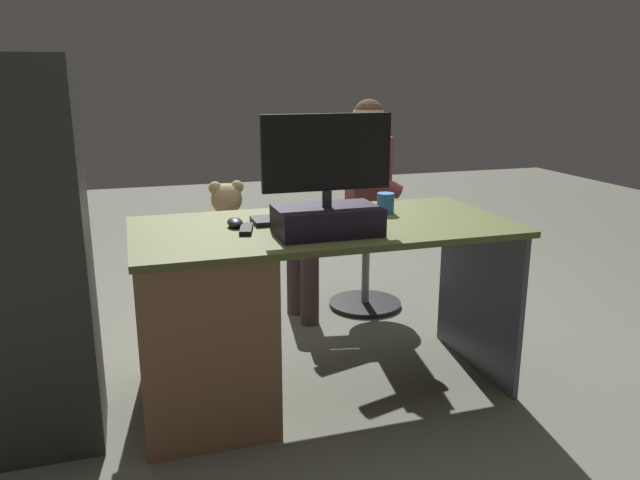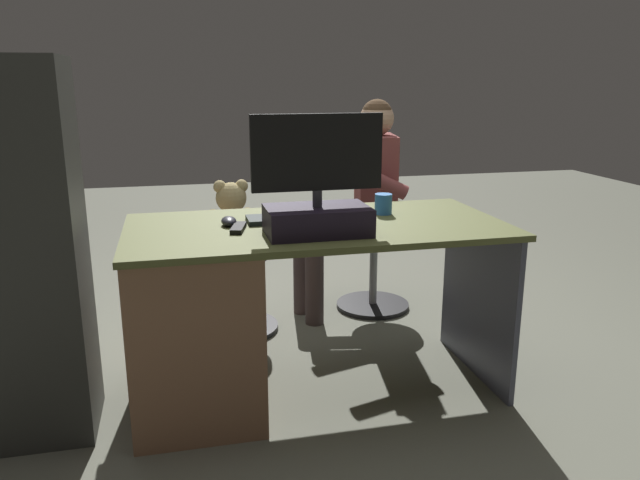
{
  "view_description": "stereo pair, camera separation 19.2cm",
  "coord_description": "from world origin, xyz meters",
  "px_view_note": "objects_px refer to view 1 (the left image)",
  "views": [
    {
      "loc": [
        0.73,
        2.67,
        1.3
      ],
      "look_at": [
        -0.09,
        0.03,
        0.56
      ],
      "focal_mm": 34.71,
      "sensor_mm": 36.0,
      "label": 1
    },
    {
      "loc": [
        0.54,
        2.72,
        1.3
      ],
      "look_at": [
        -0.09,
        0.03,
        0.56
      ],
      "focal_mm": 34.71,
      "sensor_mm": 36.0,
      "label": 2
    }
  ],
  "objects_px": {
    "monitor": "(327,201)",
    "keyboard": "(303,218)",
    "tv_remote": "(246,229)",
    "visitor_chair": "(366,261)",
    "teddy_bear": "(227,217)",
    "office_chair_teddy": "(230,283)",
    "cup": "(386,203)",
    "computer_mouse": "(235,223)",
    "desk": "(227,314)",
    "person": "(353,191)"
  },
  "relations": [
    {
      "from": "monitor",
      "to": "keyboard",
      "type": "relative_size",
      "value": 1.16
    },
    {
      "from": "tv_remote",
      "to": "visitor_chair",
      "type": "xyz_separation_m",
      "value": [
        -0.85,
        -0.89,
        -0.46
      ]
    },
    {
      "from": "teddy_bear",
      "to": "office_chair_teddy",
      "type": "bearing_deg",
      "value": 90.0
    },
    {
      "from": "cup",
      "to": "tv_remote",
      "type": "height_order",
      "value": "cup"
    },
    {
      "from": "tv_remote",
      "to": "office_chair_teddy",
      "type": "relative_size",
      "value": 0.33
    },
    {
      "from": "monitor",
      "to": "teddy_bear",
      "type": "xyz_separation_m",
      "value": [
        0.24,
        -0.88,
        -0.23
      ]
    },
    {
      "from": "computer_mouse",
      "to": "keyboard",
      "type": "bearing_deg",
      "value": -174.7
    },
    {
      "from": "tv_remote",
      "to": "office_chair_teddy",
      "type": "height_order",
      "value": "tv_remote"
    },
    {
      "from": "desk",
      "to": "office_chair_teddy",
      "type": "xyz_separation_m",
      "value": [
        -0.12,
        -0.72,
        -0.12
      ]
    },
    {
      "from": "desk",
      "to": "cup",
      "type": "distance_m",
      "value": 0.82
    },
    {
      "from": "desk",
      "to": "monitor",
      "type": "height_order",
      "value": "monitor"
    },
    {
      "from": "monitor",
      "to": "cup",
      "type": "relative_size",
      "value": 5.59
    },
    {
      "from": "tv_remote",
      "to": "visitor_chair",
      "type": "bearing_deg",
      "value": -119.06
    },
    {
      "from": "monitor",
      "to": "visitor_chair",
      "type": "xyz_separation_m",
      "value": [
        -0.57,
        -1.02,
        -0.58
      ]
    },
    {
      "from": "visitor_chair",
      "to": "person",
      "type": "relative_size",
      "value": 0.39
    },
    {
      "from": "desk",
      "to": "person",
      "type": "relative_size",
      "value": 1.27
    },
    {
      "from": "desk",
      "to": "monitor",
      "type": "xyz_separation_m",
      "value": [
        -0.36,
        0.15,
        0.46
      ]
    },
    {
      "from": "cup",
      "to": "office_chair_teddy",
      "type": "distance_m",
      "value": 0.98
    },
    {
      "from": "monitor",
      "to": "person",
      "type": "relative_size",
      "value": 0.41
    },
    {
      "from": "office_chair_teddy",
      "to": "desk",
      "type": "bearing_deg",
      "value": 80.23
    },
    {
      "from": "monitor",
      "to": "keyboard",
      "type": "height_order",
      "value": "monitor"
    },
    {
      "from": "cup",
      "to": "visitor_chair",
      "type": "bearing_deg",
      "value": -105.88
    },
    {
      "from": "monitor",
      "to": "visitor_chair",
      "type": "bearing_deg",
      "value": -119.06
    },
    {
      "from": "monitor",
      "to": "computer_mouse",
      "type": "height_order",
      "value": "monitor"
    },
    {
      "from": "tv_remote",
      "to": "teddy_bear",
      "type": "relative_size",
      "value": 0.44
    },
    {
      "from": "teddy_bear",
      "to": "visitor_chair",
      "type": "bearing_deg",
      "value": -170.52
    },
    {
      "from": "tv_remote",
      "to": "person",
      "type": "relative_size",
      "value": 0.13
    },
    {
      "from": "office_chair_teddy",
      "to": "monitor",
      "type": "bearing_deg",
      "value": 105.35
    },
    {
      "from": "person",
      "to": "keyboard",
      "type": "bearing_deg",
      "value": 56.92
    },
    {
      "from": "desk",
      "to": "visitor_chair",
      "type": "relative_size",
      "value": 3.28
    },
    {
      "from": "desk",
      "to": "keyboard",
      "type": "xyz_separation_m",
      "value": [
        -0.34,
        -0.08,
        0.35
      ]
    },
    {
      "from": "keyboard",
      "to": "desk",
      "type": "bearing_deg",
      "value": 13.26
    },
    {
      "from": "cup",
      "to": "computer_mouse",
      "type": "bearing_deg",
      "value": 5.32
    },
    {
      "from": "person",
      "to": "tv_remote",
      "type": "bearing_deg",
      "value": 49.21
    },
    {
      "from": "keyboard",
      "to": "cup",
      "type": "bearing_deg",
      "value": -174.66
    },
    {
      "from": "keyboard",
      "to": "visitor_chair",
      "type": "bearing_deg",
      "value": -126.99
    },
    {
      "from": "monitor",
      "to": "tv_remote",
      "type": "height_order",
      "value": "monitor"
    },
    {
      "from": "monitor",
      "to": "tv_remote",
      "type": "relative_size",
      "value": 3.25
    },
    {
      "from": "tv_remote",
      "to": "person",
      "type": "distance_m",
      "value": 1.16
    },
    {
      "from": "computer_mouse",
      "to": "person",
      "type": "relative_size",
      "value": 0.08
    },
    {
      "from": "computer_mouse",
      "to": "visitor_chair",
      "type": "xyz_separation_m",
      "value": [
        -0.88,
        -0.81,
        -0.47
      ]
    },
    {
      "from": "cup",
      "to": "office_chair_teddy",
      "type": "relative_size",
      "value": 0.19
    },
    {
      "from": "computer_mouse",
      "to": "person",
      "type": "xyz_separation_m",
      "value": [
        -0.79,
        -0.79,
        -0.05
      ]
    },
    {
      "from": "keyboard",
      "to": "visitor_chair",
      "type": "height_order",
      "value": "keyboard"
    },
    {
      "from": "cup",
      "to": "office_chair_teddy",
      "type": "bearing_deg",
      "value": -45.49
    },
    {
      "from": "desk",
      "to": "keyboard",
      "type": "distance_m",
      "value": 0.49
    },
    {
      "from": "teddy_bear",
      "to": "tv_remote",
      "type": "bearing_deg",
      "value": 86.78
    },
    {
      "from": "keyboard",
      "to": "office_chair_teddy",
      "type": "bearing_deg",
      "value": -71.37
    },
    {
      "from": "tv_remote",
      "to": "person",
      "type": "height_order",
      "value": "person"
    },
    {
      "from": "tv_remote",
      "to": "teddy_bear",
      "type": "xyz_separation_m",
      "value": [
        -0.04,
        -0.76,
        -0.12
      ]
    }
  ]
}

